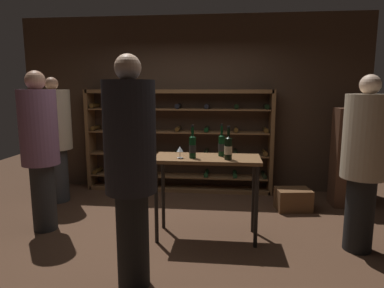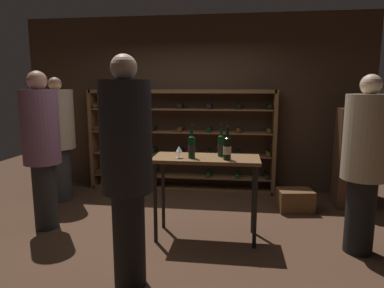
{
  "view_description": "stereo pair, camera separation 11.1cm",
  "coord_description": "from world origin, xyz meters",
  "px_view_note": "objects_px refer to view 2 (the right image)",
  "views": [
    {
      "loc": [
        0.64,
        -3.89,
        1.74
      ],
      "look_at": [
        0.2,
        0.16,
        1.06
      ],
      "focal_mm": 31.5,
      "sensor_mm": 36.0,
      "label": 1
    },
    {
      "loc": [
        0.75,
        -3.88,
        1.74
      ],
      "look_at": [
        0.2,
        0.16,
        1.06
      ],
      "focal_mm": 31.5,
      "sensor_mm": 36.0,
      "label": 2
    }
  ],
  "objects_px": {
    "person_bystander_dark_jacket": "(127,163)",
    "wine_bottle_black_capsule": "(221,145)",
    "display_cabinet": "(352,159)",
    "wine_bottle_red_label": "(227,148)",
    "wine_bottle_gold_foil": "(192,146)",
    "tasting_table": "(206,168)",
    "wine_crate": "(295,200)",
    "person_guest_blue_shirt": "(365,157)",
    "wine_glass_stemmed_center": "(179,150)",
    "wine_rack": "(182,141)",
    "person_guest_plum_blouse": "(42,144)",
    "person_bystander_red_print": "(58,134)"
  },
  "relations": [
    {
      "from": "wine_bottle_red_label",
      "to": "wine_bottle_black_capsule",
      "type": "relative_size",
      "value": 0.99
    },
    {
      "from": "person_bystander_dark_jacket",
      "to": "wine_bottle_gold_foil",
      "type": "relative_size",
      "value": 5.4
    },
    {
      "from": "wine_bottle_gold_foil",
      "to": "wine_crate",
      "type": "bearing_deg",
      "value": 39.44
    },
    {
      "from": "person_bystander_red_print",
      "to": "wine_crate",
      "type": "bearing_deg",
      "value": 112.16
    },
    {
      "from": "display_cabinet",
      "to": "wine_bottle_gold_foil",
      "type": "relative_size",
      "value": 3.91
    },
    {
      "from": "person_guest_blue_shirt",
      "to": "display_cabinet",
      "type": "distance_m",
      "value": 1.53
    },
    {
      "from": "display_cabinet",
      "to": "person_bystander_red_print",
      "type": "bearing_deg",
      "value": -176.5
    },
    {
      "from": "person_bystander_dark_jacket",
      "to": "display_cabinet",
      "type": "distance_m",
      "value": 3.54
    },
    {
      "from": "wine_crate",
      "to": "wine_glass_stemmed_center",
      "type": "height_order",
      "value": "wine_glass_stemmed_center"
    },
    {
      "from": "tasting_table",
      "to": "display_cabinet",
      "type": "distance_m",
      "value": 2.41
    },
    {
      "from": "wine_rack",
      "to": "display_cabinet",
      "type": "distance_m",
      "value": 2.64
    },
    {
      "from": "wine_crate",
      "to": "wine_bottle_black_capsule",
      "type": "distance_m",
      "value": 1.69
    },
    {
      "from": "wine_bottle_gold_foil",
      "to": "wine_glass_stemmed_center",
      "type": "bearing_deg",
      "value": -171.44
    },
    {
      "from": "person_bystander_red_print",
      "to": "wine_crate",
      "type": "height_order",
      "value": "person_bystander_red_print"
    },
    {
      "from": "display_cabinet",
      "to": "wine_glass_stemmed_center",
      "type": "relative_size",
      "value": 10.92
    },
    {
      "from": "person_guest_blue_shirt",
      "to": "wine_bottle_black_capsule",
      "type": "bearing_deg",
      "value": -94.72
    },
    {
      "from": "wine_bottle_black_capsule",
      "to": "person_bystander_red_print",
      "type": "bearing_deg",
      "value": 158.98
    },
    {
      "from": "wine_bottle_black_capsule",
      "to": "person_bystander_dark_jacket",
      "type": "bearing_deg",
      "value": -123.23
    },
    {
      "from": "person_guest_blue_shirt",
      "to": "wine_glass_stemmed_center",
      "type": "bearing_deg",
      "value": -87.92
    },
    {
      "from": "person_guest_blue_shirt",
      "to": "wine_bottle_gold_foil",
      "type": "xyz_separation_m",
      "value": [
        -1.81,
        0.07,
        0.06
      ]
    },
    {
      "from": "wine_bottle_gold_foil",
      "to": "wine_bottle_red_label",
      "type": "bearing_deg",
      "value": -5.73
    },
    {
      "from": "person_guest_blue_shirt",
      "to": "wine_bottle_gold_foil",
      "type": "distance_m",
      "value": 1.81
    },
    {
      "from": "person_guest_blue_shirt",
      "to": "wine_bottle_red_label",
      "type": "bearing_deg",
      "value": -87.68
    },
    {
      "from": "wine_bottle_gold_foil",
      "to": "wine_glass_stemmed_center",
      "type": "distance_m",
      "value": 0.15
    },
    {
      "from": "tasting_table",
      "to": "wine_bottle_red_label",
      "type": "xyz_separation_m",
      "value": [
        0.24,
        -0.11,
        0.26
      ]
    },
    {
      "from": "person_guest_plum_blouse",
      "to": "wine_bottle_red_label",
      "type": "distance_m",
      "value": 2.25
    },
    {
      "from": "person_bystander_dark_jacket",
      "to": "person_guest_blue_shirt",
      "type": "distance_m",
      "value": 2.41
    },
    {
      "from": "person_guest_plum_blouse",
      "to": "wine_glass_stemmed_center",
      "type": "bearing_deg",
      "value": -170.11
    },
    {
      "from": "person_bystander_red_print",
      "to": "wine_bottle_black_capsule",
      "type": "relative_size",
      "value": 5.1
    },
    {
      "from": "person_guest_blue_shirt",
      "to": "wine_bottle_black_capsule",
      "type": "distance_m",
      "value": 1.51
    },
    {
      "from": "person_guest_plum_blouse",
      "to": "wine_glass_stemmed_center",
      "type": "distance_m",
      "value": 1.72
    },
    {
      "from": "wine_bottle_gold_foil",
      "to": "display_cabinet",
      "type": "bearing_deg",
      "value": 32.68
    },
    {
      "from": "wine_bottle_black_capsule",
      "to": "wine_glass_stemmed_center",
      "type": "distance_m",
      "value": 0.49
    },
    {
      "from": "person_guest_plum_blouse",
      "to": "wine_bottle_black_capsule",
      "type": "height_order",
      "value": "person_guest_plum_blouse"
    },
    {
      "from": "wine_rack",
      "to": "wine_crate",
      "type": "distance_m",
      "value": 2.06
    },
    {
      "from": "tasting_table",
      "to": "wine_crate",
      "type": "relative_size",
      "value": 2.51
    },
    {
      "from": "wine_rack",
      "to": "tasting_table",
      "type": "xyz_separation_m",
      "value": [
        0.58,
        -1.82,
        -0.01
      ]
    },
    {
      "from": "person_bystander_dark_jacket",
      "to": "wine_bottle_gold_foil",
      "type": "bearing_deg",
      "value": 105.65
    },
    {
      "from": "person_bystander_dark_jacket",
      "to": "wine_bottle_black_capsule",
      "type": "bearing_deg",
      "value": 95.59
    },
    {
      "from": "wine_crate",
      "to": "wine_bottle_black_capsule",
      "type": "height_order",
      "value": "wine_bottle_black_capsule"
    },
    {
      "from": "display_cabinet",
      "to": "wine_rack",
      "type": "bearing_deg",
      "value": 169.11
    },
    {
      "from": "display_cabinet",
      "to": "wine_bottle_red_label",
      "type": "bearing_deg",
      "value": -141.07
    },
    {
      "from": "tasting_table",
      "to": "wine_crate",
      "type": "height_order",
      "value": "tasting_table"
    },
    {
      "from": "wine_bottle_gold_foil",
      "to": "person_guest_plum_blouse",
      "type": "bearing_deg",
      "value": 177.43
    },
    {
      "from": "display_cabinet",
      "to": "wine_bottle_red_label",
      "type": "xyz_separation_m",
      "value": [
        -1.77,
        -1.43,
        0.37
      ]
    },
    {
      "from": "wine_crate",
      "to": "display_cabinet",
      "type": "bearing_deg",
      "value": 19.16
    },
    {
      "from": "wine_rack",
      "to": "wine_bottle_black_capsule",
      "type": "height_order",
      "value": "wine_rack"
    },
    {
      "from": "wine_glass_stemmed_center",
      "to": "display_cabinet",
      "type": "bearing_deg",
      "value": 31.46
    },
    {
      "from": "person_bystander_dark_jacket",
      "to": "wine_rack",
      "type": "bearing_deg",
      "value": 128.88
    },
    {
      "from": "person_bystander_dark_jacket",
      "to": "display_cabinet",
      "type": "xyz_separation_m",
      "value": [
        2.59,
        2.38,
        -0.39
      ]
    }
  ]
}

